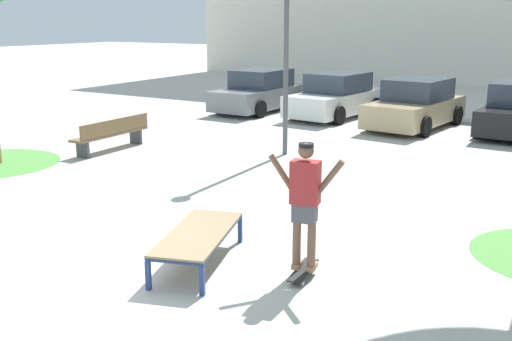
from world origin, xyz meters
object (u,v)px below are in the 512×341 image
at_px(skate_box, 198,235).
at_px(skater, 305,198).
at_px(car_white, 336,97).
at_px(skateboard, 303,271).
at_px(car_tan, 416,105).
at_px(park_bench, 112,133).
at_px(car_grey, 260,92).

distance_m(skate_box, skater, 1.61).
bearing_deg(skate_box, car_white, 106.10).
relative_size(skateboard, car_tan, 0.19).
distance_m(car_tan, park_bench, 9.27).
distance_m(car_white, park_bench, 8.42).
xyz_separation_m(car_tan, park_bench, (-5.56, -7.42, -0.24)).
bearing_deg(skate_box, skater, 15.59).
bearing_deg(skateboard, car_white, 112.45).
distance_m(skateboard, car_grey, 14.50).
relative_size(skate_box, car_tan, 0.47).
xyz_separation_m(skater, car_tan, (-2.13, 11.68, -0.38)).
relative_size(skateboard, car_grey, 0.19).
bearing_deg(park_bench, car_white, 71.90).
distance_m(skater, park_bench, 8.81).
bearing_deg(skateboard, skate_box, -164.48).
bearing_deg(car_grey, skater, -56.41).
xyz_separation_m(skate_box, car_grey, (-6.60, 12.46, 0.28)).
height_order(skater, park_bench, skater).
relative_size(skater, car_white, 0.39).
xyz_separation_m(car_white, car_tan, (2.94, -0.58, 0.00)).
bearing_deg(skateboard, park_bench, 150.96).
bearing_deg(car_tan, park_bench, -126.84).
bearing_deg(car_white, skate_box, -73.90).
bearing_deg(skate_box, park_bench, 143.38).
height_order(skater, car_white, skater).
relative_size(skateboard, car_white, 0.19).
height_order(car_grey, car_tan, same).
height_order(car_grey, car_white, same).
distance_m(car_grey, car_white, 2.95).
bearing_deg(car_grey, park_bench, -87.59).
bearing_deg(park_bench, skater, -29.03).
bearing_deg(skater, car_grey, 123.59).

